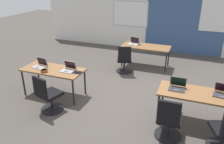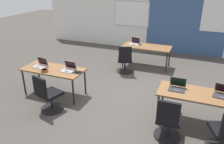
{
  "view_description": "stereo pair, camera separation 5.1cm",
  "coord_description": "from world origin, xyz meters",
  "px_view_note": "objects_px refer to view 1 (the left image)",
  "views": [
    {
      "loc": [
        1.56,
        -4.99,
        2.94
      ],
      "look_at": [
        -0.21,
        -0.4,
        0.8
      ],
      "focal_mm": 36.24,
      "sensor_mm": 36.0,
      "label": 1
    },
    {
      "loc": [
        1.61,
        -4.97,
        2.94
      ],
      "look_at": [
        -0.21,
        -0.4,
        0.8
      ],
      "focal_mm": 36.24,
      "sensor_mm": 36.0,
      "label": 2
    }
  ],
  "objects_px": {
    "laptop_near_left_inner": "(68,69)",
    "laptop_near_left_end": "(40,65)",
    "desk_near_right": "(198,96)",
    "laptop_near_right_end": "(223,93)",
    "chair_far_left": "(124,61)",
    "chair_near_right_inner": "(169,122)",
    "desk_far_center": "(146,48)",
    "mouse_near_left_inner": "(77,72)",
    "desk_near_left": "(53,71)",
    "laptop_far_left": "(134,43)",
    "chair_near_left_inner": "(48,97)",
    "mouse_far_left": "(140,44)",
    "snack_bowl": "(44,71)",
    "laptop_near_right_inner": "(177,86)"
  },
  "relations": [
    {
      "from": "laptop_near_left_inner",
      "to": "laptop_near_left_end",
      "type": "height_order",
      "value": "laptop_near_left_end"
    },
    {
      "from": "desk_near_right",
      "to": "laptop_near_right_end",
      "type": "relative_size",
      "value": 4.32
    },
    {
      "from": "laptop_near_right_end",
      "to": "chair_far_left",
      "type": "height_order",
      "value": "laptop_near_right_end"
    },
    {
      "from": "laptop_near_left_inner",
      "to": "chair_near_right_inner",
      "type": "height_order",
      "value": "laptop_near_left_inner"
    },
    {
      "from": "desk_far_center",
      "to": "laptop_near_right_end",
      "type": "xyz_separation_m",
      "value": [
        2.19,
        -2.72,
        0.11
      ]
    },
    {
      "from": "chair_near_right_inner",
      "to": "desk_near_right",
      "type": "bearing_deg",
      "value": -123.48
    },
    {
      "from": "laptop_near_right_end",
      "to": "laptop_near_left_end",
      "type": "xyz_separation_m",
      "value": [
        -4.33,
        -0.08,
        0.0
      ]
    },
    {
      "from": "desk_near_right",
      "to": "mouse_near_left_inner",
      "type": "bearing_deg",
      "value": 179.39
    },
    {
      "from": "desk_near_left",
      "to": "laptop_near_left_inner",
      "type": "height_order",
      "value": "laptop_near_left_inner"
    },
    {
      "from": "desk_near_left",
      "to": "chair_near_right_inner",
      "type": "relative_size",
      "value": 1.74
    },
    {
      "from": "mouse_near_left_inner",
      "to": "laptop_far_left",
      "type": "distance_m",
      "value": 2.91
    },
    {
      "from": "laptop_near_left_inner",
      "to": "mouse_near_left_inner",
      "type": "xyz_separation_m",
      "value": [
        0.27,
        -0.02,
        -0.03
      ]
    },
    {
      "from": "chair_near_left_inner",
      "to": "laptop_near_left_inner",
      "type": "bearing_deg",
      "value": -80.11
    },
    {
      "from": "laptop_far_left",
      "to": "laptop_near_right_end",
      "type": "bearing_deg",
      "value": -37.77
    },
    {
      "from": "desk_near_left",
      "to": "chair_far_left",
      "type": "bearing_deg",
      "value": 58.24
    },
    {
      "from": "desk_near_left",
      "to": "mouse_near_left_inner",
      "type": "xyz_separation_m",
      "value": [
        0.69,
        0.03,
        0.08
      ]
    },
    {
      "from": "laptop_far_left",
      "to": "mouse_far_left",
      "type": "distance_m",
      "value": 0.22
    },
    {
      "from": "desk_far_center",
      "to": "chair_far_left",
      "type": "distance_m",
      "value": 0.96
    },
    {
      "from": "laptop_far_left",
      "to": "mouse_near_left_inner",
      "type": "bearing_deg",
      "value": -93.24
    },
    {
      "from": "mouse_near_left_inner",
      "to": "chair_near_right_inner",
      "type": "relative_size",
      "value": 0.12
    },
    {
      "from": "chair_near_left_inner",
      "to": "laptop_near_left_end",
      "type": "distance_m",
      "value": 1.12
    },
    {
      "from": "laptop_near_left_inner",
      "to": "mouse_near_left_inner",
      "type": "relative_size",
      "value": 3.22
    },
    {
      "from": "mouse_far_left",
      "to": "desk_far_center",
      "type": "bearing_deg",
      "value": -13.08
    },
    {
      "from": "desk_far_center",
      "to": "chair_near_left_inner",
      "type": "bearing_deg",
      "value": -111.58
    },
    {
      "from": "laptop_far_left",
      "to": "chair_far_left",
      "type": "bearing_deg",
      "value": -84.52
    },
    {
      "from": "laptop_near_left_inner",
      "to": "laptop_far_left",
      "type": "height_order",
      "value": "laptop_far_left"
    },
    {
      "from": "desk_near_right",
      "to": "laptop_far_left",
      "type": "relative_size",
      "value": 4.36
    },
    {
      "from": "chair_far_left",
      "to": "laptop_near_left_inner",
      "type": "bearing_deg",
      "value": 48.64
    },
    {
      "from": "desk_near_right",
      "to": "chair_near_left_inner",
      "type": "distance_m",
      "value": 3.25
    },
    {
      "from": "laptop_near_right_end",
      "to": "mouse_near_left_inner",
      "type": "height_order",
      "value": "laptop_near_right_end"
    },
    {
      "from": "laptop_near_left_inner",
      "to": "laptop_far_left",
      "type": "bearing_deg",
      "value": 75.34
    },
    {
      "from": "desk_near_right",
      "to": "laptop_near_right_end",
      "type": "height_order",
      "value": "laptop_near_right_end"
    },
    {
      "from": "laptop_near_right_end",
      "to": "snack_bowl",
      "type": "height_order",
      "value": "laptop_near_right_end"
    },
    {
      "from": "mouse_far_left",
      "to": "snack_bowl",
      "type": "distance_m",
      "value": 3.48
    },
    {
      "from": "laptop_near_right_end",
      "to": "laptop_near_right_inner",
      "type": "xyz_separation_m",
      "value": [
        -0.87,
        -0.04,
        0.0
      ]
    },
    {
      "from": "laptop_near_right_end",
      "to": "laptop_near_left_end",
      "type": "distance_m",
      "value": 4.33
    },
    {
      "from": "chair_near_left_inner",
      "to": "snack_bowl",
      "type": "bearing_deg",
      "value": -34.31
    },
    {
      "from": "desk_near_right",
      "to": "laptop_near_left_end",
      "type": "bearing_deg",
      "value": 179.87
    },
    {
      "from": "mouse_near_left_inner",
      "to": "mouse_far_left",
      "type": "relative_size",
      "value": 0.95
    },
    {
      "from": "laptop_far_left",
      "to": "chair_far_left",
      "type": "xyz_separation_m",
      "value": [
        -0.05,
        -0.85,
        -0.39
      ]
    },
    {
      "from": "snack_bowl",
      "to": "mouse_far_left",
      "type": "bearing_deg",
      "value": 62.46
    },
    {
      "from": "desk_near_left",
      "to": "mouse_far_left",
      "type": "xyz_separation_m",
      "value": [
        1.52,
        2.85,
        0.08
      ]
    },
    {
      "from": "laptop_near_left_inner",
      "to": "mouse_far_left",
      "type": "relative_size",
      "value": 3.07
    },
    {
      "from": "chair_near_left_inner",
      "to": "chair_near_right_inner",
      "type": "height_order",
      "value": "same"
    },
    {
      "from": "mouse_near_left_inner",
      "to": "desk_near_left",
      "type": "bearing_deg",
      "value": -177.52
    },
    {
      "from": "chair_near_right_inner",
      "to": "laptop_far_left",
      "type": "bearing_deg",
      "value": -64.91
    },
    {
      "from": "laptop_far_left",
      "to": "snack_bowl",
      "type": "bearing_deg",
      "value": -105.25
    },
    {
      "from": "desk_near_right",
      "to": "laptop_near_right_inner",
      "type": "height_order",
      "value": "laptop_near_right_inner"
    },
    {
      "from": "laptop_near_right_inner",
      "to": "laptop_far_left",
      "type": "xyz_separation_m",
      "value": [
        -1.76,
        2.83,
        0.0
      ]
    },
    {
      "from": "laptop_near_right_end",
      "to": "mouse_far_left",
      "type": "bearing_deg",
      "value": 139.16
    }
  ]
}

